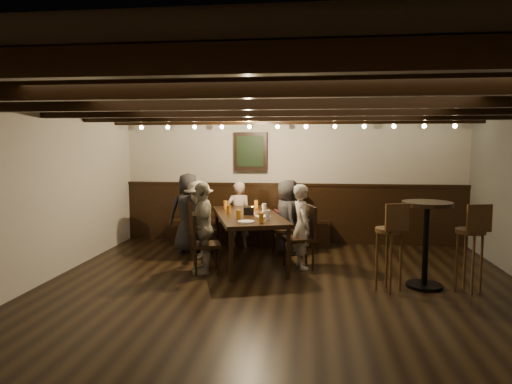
# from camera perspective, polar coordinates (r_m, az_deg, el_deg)

# --- Properties ---
(room) EXTENTS (7.00, 7.00, 7.00)m
(room) POSITION_cam_1_polar(r_m,az_deg,el_deg) (7.51, 2.02, -0.20)
(room) COLOR black
(room) RESTS_ON ground
(dining_table) EXTENTS (1.52, 2.26, 0.78)m
(dining_table) POSITION_cam_1_polar(r_m,az_deg,el_deg) (7.23, -0.98, -3.31)
(dining_table) COLOR black
(dining_table) RESTS_ON floor
(chair_left_near) EXTENTS (0.56, 0.56, 0.97)m
(chair_left_near) POSITION_cam_1_polar(r_m,az_deg,el_deg) (7.66, -6.88, -6.00)
(chair_left_near) COLOR black
(chair_left_near) RESTS_ON floor
(chair_left_far) EXTENTS (0.50, 0.50, 0.88)m
(chair_left_far) POSITION_cam_1_polar(r_m,az_deg,el_deg) (6.80, -6.37, -7.79)
(chair_left_far) COLOR black
(chair_left_far) RESTS_ON floor
(chair_right_near) EXTENTS (0.51, 0.51, 0.89)m
(chair_right_near) POSITION_cam_1_polar(r_m,az_deg,el_deg) (7.89, 3.66, -5.80)
(chair_right_near) COLOR black
(chair_right_near) RESTS_ON floor
(chair_right_far) EXTENTS (0.55, 0.55, 0.95)m
(chair_right_far) POSITION_cam_1_polar(r_m,az_deg,el_deg) (7.04, 5.48, -7.11)
(chair_right_far) COLOR black
(chair_right_far) RESTS_ON floor
(person_bench_left) EXTENTS (0.78, 0.63, 1.39)m
(person_bench_left) POSITION_cam_1_polar(r_m,az_deg,el_deg) (8.03, -8.41, -2.59)
(person_bench_left) COLOR #252527
(person_bench_left) RESTS_ON floor
(person_bench_centre) EXTENTS (0.51, 0.41, 1.22)m
(person_bench_centre) POSITION_cam_1_polar(r_m,az_deg,el_deg) (8.27, -2.19, -2.87)
(person_bench_centre) COLOR gray
(person_bench_centre) RESTS_ON floor
(person_bench_right) EXTENTS (0.71, 0.63, 1.24)m
(person_bench_right) POSITION_cam_1_polar(r_m,az_deg,el_deg) (8.30, 4.13, -2.79)
(person_bench_right) COLOR #581E27
(person_bench_right) RESTS_ON floor
(person_left_near) EXTENTS (0.71, 0.94, 1.29)m
(person_left_near) POSITION_cam_1_polar(r_m,az_deg,el_deg) (7.60, -7.14, -3.43)
(person_left_near) COLOR #9F9887
(person_left_near) RESTS_ON floor
(person_left_far) EXTENTS (0.55, 0.85, 1.34)m
(person_left_far) POSITION_cam_1_polar(r_m,az_deg,el_deg) (6.71, -6.68, -4.47)
(person_left_far) COLOR gray
(person_left_far) RESTS_ON floor
(person_right_near) EXTENTS (0.58, 0.72, 1.28)m
(person_right_near) POSITION_cam_1_polar(r_m,az_deg,el_deg) (7.83, 3.90, -3.16)
(person_right_near) COLOR #2A2A2C
(person_right_near) RESTS_ON floor
(person_right_far) EXTENTS (0.43, 0.54, 1.28)m
(person_right_far) POSITION_cam_1_polar(r_m,az_deg,el_deg) (6.97, 5.75, -4.29)
(person_right_far) COLOR #AEA593
(person_right_far) RESTS_ON floor
(pint_a) EXTENTS (0.07, 0.07, 0.14)m
(pint_a) POSITION_cam_1_polar(r_m,az_deg,el_deg) (7.86, -3.84, -1.58)
(pint_a) COLOR #BF7219
(pint_a) RESTS_ON dining_table
(pint_b) EXTENTS (0.07, 0.07, 0.14)m
(pint_b) POSITION_cam_1_polar(r_m,az_deg,el_deg) (7.89, 0.03, -1.54)
(pint_b) COLOR #BF7219
(pint_b) RESTS_ON dining_table
(pint_c) EXTENTS (0.07, 0.07, 0.14)m
(pint_c) POSITION_cam_1_polar(r_m,az_deg,el_deg) (7.26, -3.45, -2.20)
(pint_c) COLOR #BF7219
(pint_c) RESTS_ON dining_table
(pint_d) EXTENTS (0.07, 0.07, 0.14)m
(pint_d) POSITION_cam_1_polar(r_m,az_deg,el_deg) (7.46, 1.04, -1.98)
(pint_d) COLOR silver
(pint_d) RESTS_ON dining_table
(pint_e) EXTENTS (0.07, 0.07, 0.14)m
(pint_e) POSITION_cam_1_polar(r_m,az_deg,el_deg) (6.73, -2.19, -2.85)
(pint_e) COLOR #BF7219
(pint_e) RESTS_ON dining_table
(pint_f) EXTENTS (0.07, 0.07, 0.14)m
(pint_f) POSITION_cam_1_polar(r_m,az_deg,el_deg) (6.71, 1.49, -2.87)
(pint_f) COLOR silver
(pint_f) RESTS_ON dining_table
(pint_g) EXTENTS (0.07, 0.07, 0.14)m
(pint_g) POSITION_cam_1_polar(r_m,az_deg,el_deg) (6.44, 0.65, -3.25)
(pint_g) COLOR #BF7219
(pint_g) RESTS_ON dining_table
(plate_near) EXTENTS (0.24, 0.24, 0.01)m
(plate_near) POSITION_cam_1_polar(r_m,az_deg,el_deg) (6.51, -1.25, -3.71)
(plate_near) COLOR white
(plate_near) RESTS_ON dining_table
(plate_far) EXTENTS (0.24, 0.24, 0.01)m
(plate_far) POSITION_cam_1_polar(r_m,az_deg,el_deg) (6.96, 0.90, -3.08)
(plate_far) COLOR white
(plate_far) RESTS_ON dining_table
(condiment_caddy) EXTENTS (0.15, 0.10, 0.12)m
(condiment_caddy) POSITION_cam_1_polar(r_m,az_deg,el_deg) (7.16, -0.91, -2.39)
(condiment_caddy) COLOR black
(condiment_caddy) RESTS_ON dining_table
(candle) EXTENTS (0.05, 0.05, 0.05)m
(candle) POSITION_cam_1_polar(r_m,az_deg,el_deg) (7.53, -0.46, -2.25)
(candle) COLOR beige
(candle) RESTS_ON dining_table
(high_top_table) EXTENTS (0.64, 0.64, 1.14)m
(high_top_table) POSITION_cam_1_polar(r_m,az_deg,el_deg) (6.38, 20.50, -4.64)
(high_top_table) COLOR black
(high_top_table) RESTS_ON floor
(bar_stool_left) EXTENTS (0.40, 0.41, 1.16)m
(bar_stool_left) POSITION_cam_1_polar(r_m,az_deg,el_deg) (6.15, 16.29, -7.93)
(bar_stool_left) COLOR #382312
(bar_stool_left) RESTS_ON floor
(bar_stool_right) EXTENTS (0.38, 0.40, 1.16)m
(bar_stool_right) POSITION_cam_1_polar(r_m,az_deg,el_deg) (6.43, 25.11, -7.64)
(bar_stool_right) COLOR #382312
(bar_stool_right) RESTS_ON floor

